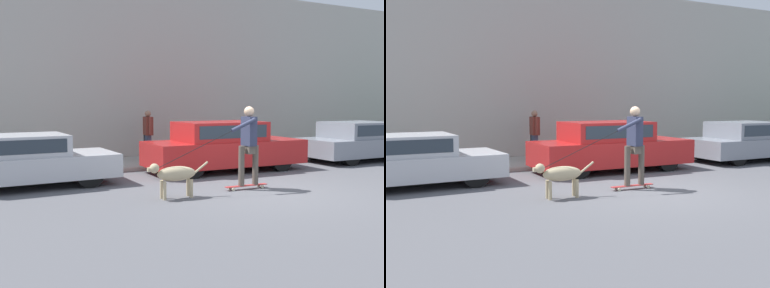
# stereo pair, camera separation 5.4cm
# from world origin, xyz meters

# --- Properties ---
(ground_plane) EXTENTS (36.00, 36.00, 0.00)m
(ground_plane) POSITION_xyz_m (0.00, 0.00, 0.00)
(ground_plane) COLOR #545459
(back_wall) EXTENTS (32.00, 0.30, 5.79)m
(back_wall) POSITION_xyz_m (0.00, 6.35, 2.89)
(back_wall) COLOR #ADA89E
(back_wall) RESTS_ON ground_plane
(sidewalk_curb) EXTENTS (30.00, 2.45, 0.12)m
(sidewalk_curb) POSITION_xyz_m (0.00, 4.96, 0.06)
(sidewalk_curb) COLOR #A39E93
(sidewalk_curb) RESTS_ON ground_plane
(parked_car_0) EXTENTS (4.00, 1.91, 1.18)m
(parked_car_0) POSITION_xyz_m (-4.48, 2.75, 0.58)
(parked_car_0) COLOR black
(parked_car_0) RESTS_ON ground_plane
(parked_car_1) EXTENTS (4.39, 1.68, 1.36)m
(parked_car_1) POSITION_xyz_m (0.69, 2.75, 0.66)
(parked_car_1) COLOR black
(parked_car_1) RESTS_ON ground_plane
(parked_car_2) EXTENTS (4.15, 1.85, 1.26)m
(parked_car_2) POSITION_xyz_m (5.85, 2.75, 0.61)
(parked_car_2) COLOR black
(parked_car_2) RESTS_ON ground_plane
(dog) EXTENTS (1.30, 0.32, 0.72)m
(dog) POSITION_xyz_m (-1.96, 0.17, 0.48)
(dog) COLOR tan
(dog) RESTS_ON ground_plane
(skateboarder) EXTENTS (2.72, 0.54, 1.80)m
(skateboarder) POSITION_xyz_m (-0.14, 0.32, 1.04)
(skateboarder) COLOR beige
(skateboarder) RESTS_ON ground_plane
(pedestrian_with_bag) EXTENTS (0.28, 0.72, 1.52)m
(pedestrian_with_bag) POSITION_xyz_m (-0.60, 5.15, 0.95)
(pedestrian_with_bag) COLOR #3D4760
(pedestrian_with_bag) RESTS_ON sidewalk_curb
(fire_hydrant) EXTENTS (0.18, 0.18, 0.64)m
(fire_hydrant) POSITION_xyz_m (3.44, 3.49, 0.34)
(fire_hydrant) COLOR red
(fire_hydrant) RESTS_ON ground_plane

